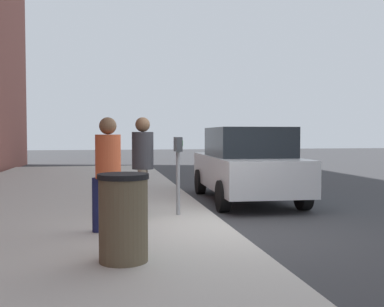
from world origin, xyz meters
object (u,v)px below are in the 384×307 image
object	(u,v)px
parking_meter	(178,159)
pedestrian_bystander	(108,166)
parked_sedan_near	(246,164)
trash_bin	(123,217)
pedestrian_at_meter	(143,158)

from	to	relation	value
parking_meter	pedestrian_bystander	distance (m)	1.78
parked_sedan_near	trash_bin	xyz separation A→B (m)	(-5.10, 3.08, -0.24)
pedestrian_bystander	trash_bin	world-z (taller)	pedestrian_bystander
pedestrian_bystander	trash_bin	xyz separation A→B (m)	(-1.54, -0.17, -0.49)
parking_meter	trash_bin	bearing A→B (deg)	159.20
parked_sedan_near	parking_meter	bearing A→B (deg)	138.61
pedestrian_at_meter	parking_meter	bearing A→B (deg)	6.01
parking_meter	pedestrian_bystander	bearing A→B (deg)	135.77
parking_meter	pedestrian_at_meter	distance (m)	0.63
pedestrian_at_meter	pedestrian_bystander	xyz separation A→B (m)	(-1.30, 0.61, -0.04)
parking_meter	trash_bin	world-z (taller)	parking_meter
parked_sedan_near	pedestrian_at_meter	bearing A→B (deg)	130.42
parking_meter	pedestrian_at_meter	bearing A→B (deg)	87.32
parked_sedan_near	trash_bin	distance (m)	5.96
pedestrian_at_meter	trash_bin	size ratio (longest dim) A/B	1.75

